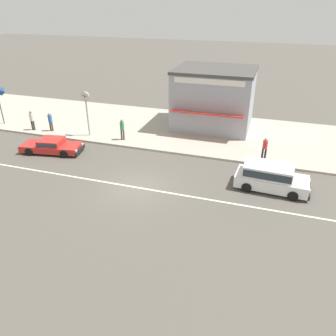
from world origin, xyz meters
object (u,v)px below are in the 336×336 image
at_px(sedan_red_2, 52,145).
at_px(pedestrian_near_clock, 32,119).
at_px(shopfront_corner_warung, 214,98).
at_px(pedestrian_by_shop, 50,120).
at_px(pedestrian_mid_kerb, 265,147).
at_px(pedestrian_far_end, 122,128).
at_px(arrow_signboard, 2,93).
at_px(minivan_white_3, 270,176).
at_px(street_clock, 86,103).

distance_m(sedan_red_2, pedestrian_near_clock, 5.35).
bearing_deg(shopfront_corner_warung, pedestrian_by_shop, -156.67).
xyz_separation_m(pedestrian_mid_kerb, pedestrian_far_end, (-11.16, 0.22, 0.05)).
relative_size(sedan_red_2, pedestrian_near_clock, 2.79).
relative_size(pedestrian_near_clock, pedestrian_by_shop, 1.03).
height_order(arrow_signboard, pedestrian_far_end, arrow_signboard).
distance_m(sedan_red_2, pedestrian_mid_kerb, 15.76).
relative_size(arrow_signboard, pedestrian_mid_kerb, 2.07).
height_order(minivan_white_3, pedestrian_by_shop, pedestrian_by_shop).
xyz_separation_m(arrow_signboard, pedestrian_by_shop, (4.81, -0.22, -1.89)).
relative_size(pedestrian_by_shop, pedestrian_far_end, 0.96).
distance_m(street_clock, pedestrian_far_end, 3.56).
height_order(sedan_red_2, street_clock, street_clock).
bearing_deg(pedestrian_by_shop, pedestrian_far_end, 0.47).
xyz_separation_m(minivan_white_3, pedestrian_far_end, (-11.71, 4.12, 0.31)).
height_order(street_clock, arrow_signboard, street_clock).
bearing_deg(pedestrian_mid_kerb, pedestrian_near_clock, -179.66).
distance_m(street_clock, pedestrian_mid_kerb, 14.37).
bearing_deg(minivan_white_3, pedestrian_far_end, 160.60).
xyz_separation_m(sedan_red_2, arrow_signboard, (-7.34, 3.75, 2.46)).
distance_m(sedan_red_2, shopfront_corner_warung, 14.13).
height_order(pedestrian_near_clock, shopfront_corner_warung, shopfront_corner_warung).
bearing_deg(arrow_signboard, pedestrian_far_end, -0.81).
bearing_deg(sedan_red_2, pedestrian_by_shop, 125.68).
distance_m(street_clock, arrow_signboard, 8.48).
relative_size(sedan_red_2, street_clock, 1.28).
distance_m(sedan_red_2, minivan_white_3, 15.94).
height_order(sedan_red_2, pedestrian_far_end, pedestrian_far_end).
bearing_deg(pedestrian_mid_kerb, pedestrian_by_shop, 179.48).
relative_size(street_clock, pedestrian_by_shop, 2.25).
xyz_separation_m(minivan_white_3, pedestrian_by_shop, (-18.46, 4.07, 0.26)).
distance_m(sedan_red_2, pedestrian_by_shop, 4.38).
bearing_deg(arrow_signboard, pedestrian_near_clock, -9.01).
height_order(minivan_white_3, shopfront_corner_warung, shopfront_corner_warung).
relative_size(minivan_white_3, pedestrian_mid_kerb, 2.74).
height_order(pedestrian_near_clock, pedestrian_far_end, pedestrian_far_end).
distance_m(pedestrian_mid_kerb, pedestrian_far_end, 11.17).
xyz_separation_m(pedestrian_by_shop, shopfront_corner_warung, (13.07, 5.64, 1.58)).
height_order(sedan_red_2, minivan_white_3, minivan_white_3).
relative_size(minivan_white_3, street_clock, 1.21).
relative_size(arrow_signboard, pedestrian_near_clock, 1.99).
bearing_deg(sedan_red_2, pedestrian_far_end, 40.31).
xyz_separation_m(minivan_white_3, pedestrian_mid_kerb, (-0.54, 3.90, 0.26)).
bearing_deg(arrow_signboard, minivan_white_3, -10.44).
height_order(sedan_red_2, pedestrian_by_shop, pedestrian_by_shop).
distance_m(pedestrian_near_clock, pedestrian_far_end, 8.43).
bearing_deg(pedestrian_near_clock, minivan_white_3, -10.66).
bearing_deg(minivan_white_3, shopfront_corner_warung, 119.07).
bearing_deg(sedan_red_2, minivan_white_3, -1.94).
bearing_deg(street_clock, pedestrian_near_clock, -176.01).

